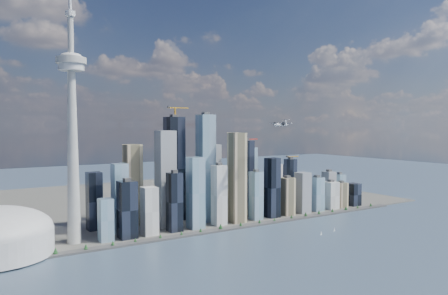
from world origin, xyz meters
TOP-DOWN VIEW (x-y plane):
  - ground at (0.00, 0.00)m, footprint 4000.00×4000.00m
  - seawall at (0.00, 250.00)m, footprint 1100.00×22.00m
  - land at (0.00, 700.00)m, footprint 1400.00×900.00m
  - shoreline_trees at (0.00, 250.00)m, footprint 960.53×7.20m
  - skyscraper_cluster at (59.61, 336.81)m, footprint 736.00×142.00m
  - needle_tower at (-300.00, 310.00)m, footprint 56.00×56.00m
  - airplane at (126.52, 200.96)m, footprint 59.87×53.65m
  - sailboat_west at (159.72, 106.61)m, footprint 6.61×3.83m
  - sailboat_east at (207.29, 114.42)m, footprint 5.86×2.22m

SIDE VIEW (x-z plane):
  - ground at x=0.00m, z-range 0.00..0.00m
  - land at x=0.00m, z-range 0.00..3.00m
  - seawall at x=0.00m, z-range 0.00..4.00m
  - sailboat_east at x=207.29m, z-range -1.45..6.64m
  - sailboat_west at x=159.72m, z-range -1.68..7.68m
  - shoreline_trees at x=0.00m, z-range 4.38..13.18m
  - skyscraper_cluster at x=59.61m, z-range -51.71..222.75m
  - airplane at x=126.52m, z-range 226.15..241.32m
  - needle_tower at x=-300.00m, z-range -39.41..511.09m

